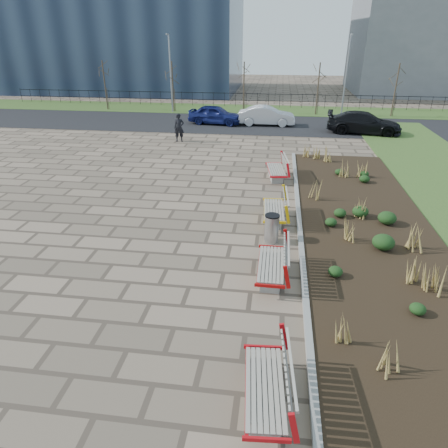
# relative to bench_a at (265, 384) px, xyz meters

# --- Properties ---
(ground) EXTENTS (120.00, 120.00, 0.00)m
(ground) POSITION_rel_bench_a_xyz_m (-3.00, 2.66, -0.50)
(ground) COLOR #7E6A56
(ground) RESTS_ON ground
(planting_bed) EXTENTS (4.50, 18.00, 0.10)m
(planting_bed) POSITION_rel_bench_a_xyz_m (3.25, 7.66, -0.45)
(planting_bed) COLOR black
(planting_bed) RESTS_ON ground
(planting_curb) EXTENTS (0.16, 18.00, 0.15)m
(planting_curb) POSITION_rel_bench_a_xyz_m (0.92, 7.66, -0.42)
(planting_curb) COLOR gray
(planting_curb) RESTS_ON ground
(grass_verge_far) EXTENTS (80.00, 5.00, 0.04)m
(grass_verge_far) POSITION_rel_bench_a_xyz_m (-3.00, 30.66, -0.48)
(grass_verge_far) COLOR #33511E
(grass_verge_far) RESTS_ON ground
(road) EXTENTS (80.00, 7.00, 0.02)m
(road) POSITION_rel_bench_a_xyz_m (-3.00, 24.66, -0.49)
(road) COLOR black
(road) RESTS_ON ground
(bench_a) EXTENTS (1.05, 2.16, 1.00)m
(bench_a) POSITION_rel_bench_a_xyz_m (0.00, 0.00, 0.00)
(bench_a) COLOR #B80C13
(bench_a) RESTS_ON ground
(bench_b) EXTENTS (0.91, 2.10, 1.00)m
(bench_b) POSITION_rel_bench_a_xyz_m (0.00, 4.25, 0.00)
(bench_b) COLOR #AB0B0B
(bench_b) RESTS_ON ground
(bench_c) EXTENTS (0.99, 2.14, 1.00)m
(bench_c) POSITION_rel_bench_a_xyz_m (0.00, 8.02, 0.00)
(bench_c) COLOR yellow
(bench_c) RESTS_ON ground
(bench_d) EXTENTS (1.17, 2.20, 1.00)m
(bench_d) POSITION_rel_bench_a_xyz_m (0.00, 12.72, 0.00)
(bench_d) COLOR red
(bench_d) RESTS_ON ground
(litter_bin) EXTENTS (0.46, 0.46, 0.93)m
(litter_bin) POSITION_rel_bench_a_xyz_m (-0.04, 6.41, -0.03)
(litter_bin) COLOR #B2B2B7
(litter_bin) RESTS_ON ground
(pedestrian) EXTENTS (0.70, 0.54, 1.72)m
(pedestrian) POSITION_rel_bench_a_xyz_m (-6.09, 18.96, 0.36)
(pedestrian) COLOR black
(pedestrian) RESTS_ON ground
(car_blue) EXTENTS (4.14, 2.12, 1.35)m
(car_blue) POSITION_rel_bench_a_xyz_m (-4.65, 24.39, 0.19)
(car_blue) COLOR navy
(car_blue) RESTS_ON road
(car_silver) EXTENTS (4.09, 1.44, 1.34)m
(car_silver) POSITION_rel_bench_a_xyz_m (-0.88, 24.48, 0.19)
(car_silver) COLOR #B8BAC0
(car_silver) RESTS_ON road
(car_black) EXTENTS (5.06, 2.60, 1.40)m
(car_black) POSITION_rel_bench_a_xyz_m (5.67, 22.72, 0.22)
(car_black) COLOR black
(car_black) RESTS_ON road
(tree_a) EXTENTS (1.40, 1.40, 4.00)m
(tree_a) POSITION_rel_bench_a_xyz_m (-15.00, 29.16, 1.54)
(tree_a) COLOR #4C3D2D
(tree_a) RESTS_ON grass_verge_far
(tree_b) EXTENTS (1.40, 1.40, 4.00)m
(tree_b) POSITION_rel_bench_a_xyz_m (-9.00, 29.16, 1.54)
(tree_b) COLOR #4C3D2D
(tree_b) RESTS_ON grass_verge_far
(tree_c) EXTENTS (1.40, 1.40, 4.00)m
(tree_c) POSITION_rel_bench_a_xyz_m (-3.00, 29.16, 1.54)
(tree_c) COLOR #4C3D2D
(tree_c) RESTS_ON grass_verge_far
(tree_d) EXTENTS (1.40, 1.40, 4.00)m
(tree_d) POSITION_rel_bench_a_xyz_m (3.00, 29.16, 1.54)
(tree_d) COLOR #4C3D2D
(tree_d) RESTS_ON grass_verge_far
(tree_e) EXTENTS (1.40, 1.40, 4.00)m
(tree_e) POSITION_rel_bench_a_xyz_m (9.00, 29.16, 1.54)
(tree_e) COLOR #4C3D2D
(tree_e) RESTS_ON grass_verge_far
(lamp_west) EXTENTS (0.24, 0.60, 6.00)m
(lamp_west) POSITION_rel_bench_a_xyz_m (-9.00, 28.66, 2.54)
(lamp_west) COLOR gray
(lamp_west) RESTS_ON grass_verge_far
(lamp_east) EXTENTS (0.24, 0.60, 6.00)m
(lamp_east) POSITION_rel_bench_a_xyz_m (5.00, 28.66, 2.54)
(lamp_east) COLOR gray
(lamp_east) RESTS_ON grass_verge_far
(railing_fence) EXTENTS (44.00, 0.10, 1.20)m
(railing_fence) POSITION_rel_bench_a_xyz_m (-3.00, 32.16, 0.14)
(railing_fence) COLOR black
(railing_fence) RESTS_ON grass_verge_far
(building_glass) EXTENTS (40.00, 14.00, 15.00)m
(building_glass) POSITION_rel_bench_a_xyz_m (-25.00, 42.66, 7.00)
(building_glass) COLOR #192338
(building_glass) RESTS_ON ground
(building_grey) EXTENTS (18.00, 12.00, 10.00)m
(building_grey) POSITION_rel_bench_a_xyz_m (17.00, 44.66, 4.50)
(building_grey) COLOR slate
(building_grey) RESTS_ON ground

